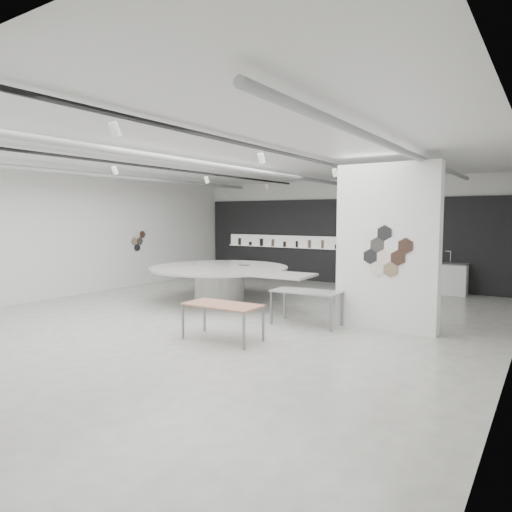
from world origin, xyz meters
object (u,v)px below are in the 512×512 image
Objects in this scene: partition_column at (387,247)px; kitchen_counter at (438,278)px; sample_table_stone at (306,294)px; display_island at (221,279)px; sample_table_wood at (223,307)px.

partition_column reaches higher than kitchen_counter.
partition_column reaches higher than sample_table_stone.
display_island is at bearing -137.10° from kitchen_counter.
sample_table_wood is 2.21m from sample_table_stone.
sample_table_wood is 1.00× the size of sample_table_stone.
display_island is 2.99× the size of kitchen_counter.
partition_column is 5.70m from kitchen_counter.
partition_column is at bearing -9.79° from display_island.
display_island reaches higher than sample_table_stone.
sample_table_wood is at bearing -54.61° from display_island.
kitchen_counter is (-0.03, 5.55, -1.31)m from partition_column.
sample_table_stone is (0.81, 2.06, 0.05)m from sample_table_wood.
display_island is at bearing 160.05° from sample_table_stone.
kitchen_counter is (1.60, 6.15, -0.22)m from sample_table_stone.
sample_table_stone is at bearing 68.40° from sample_table_wood.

